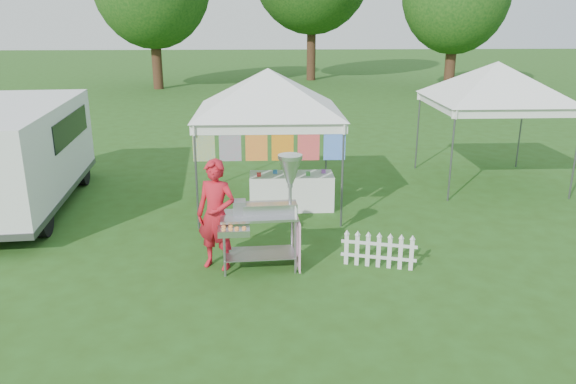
{
  "coord_description": "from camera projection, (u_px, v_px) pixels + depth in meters",
  "views": [
    {
      "loc": [
        -0.12,
        -8.4,
        4.09
      ],
      "look_at": [
        0.3,
        0.95,
        1.1
      ],
      "focal_mm": 35.0,
      "sensor_mm": 36.0,
      "label": 1
    }
  ],
  "objects": [
    {
      "name": "picket_fence",
      "position": [
        379.0,
        251.0,
        9.38
      ],
      "size": [
        1.22,
        0.36,
        0.56
      ],
      "rotation": [
        0.0,
        0.0,
        -0.27
      ],
      "color": "silver",
      "rests_on": "ground"
    },
    {
      "name": "ground",
      "position": [
        272.0,
        273.0,
        9.24
      ],
      "size": [
        120.0,
        120.0,
        0.0
      ],
      "primitive_type": "plane",
      "color": "#274A15",
      "rests_on": "ground"
    },
    {
      "name": "cargo_van",
      "position": [
        16.0,
        154.0,
        12.06
      ],
      "size": [
        2.59,
        5.56,
        2.25
      ],
      "rotation": [
        0.0,
        0.0,
        0.08
      ],
      "color": "silver",
      "rests_on": "ground"
    },
    {
      "name": "vendor",
      "position": [
        216.0,
        215.0,
        9.2
      ],
      "size": [
        0.79,
        0.66,
        1.86
      ],
      "primitive_type": "imported",
      "rotation": [
        0.0,
        0.0,
        -0.37
      ],
      "color": "red",
      "rests_on": "ground"
    },
    {
      "name": "display_table",
      "position": [
        291.0,
        191.0,
        12.21
      ],
      "size": [
        1.8,
        0.7,
        0.78
      ],
      "primitive_type": "cube",
      "color": "white",
      "rests_on": "ground"
    },
    {
      "name": "canopy_main",
      "position": [
        268.0,
        69.0,
        11.66
      ],
      "size": [
        4.24,
        4.24,
        3.45
      ],
      "color": "#59595E",
      "rests_on": "ground"
    },
    {
      "name": "donut_cart",
      "position": [
        271.0,
        204.0,
        9.12
      ],
      "size": [
        1.38,
        1.02,
        1.93
      ],
      "rotation": [
        0.0,
        0.0,
        0.06
      ],
      "color": "gray",
      "rests_on": "ground"
    },
    {
      "name": "canopy_right",
      "position": [
        498.0,
        62.0,
        13.33
      ],
      "size": [
        4.24,
        4.24,
        3.45
      ],
      "color": "#59595E",
      "rests_on": "ground"
    }
  ]
}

